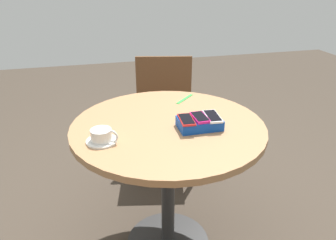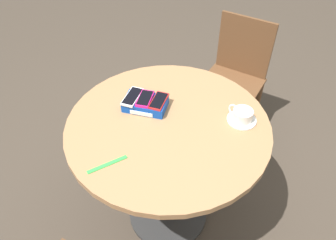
% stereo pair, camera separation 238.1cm
% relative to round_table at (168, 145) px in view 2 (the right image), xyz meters
% --- Properties ---
extents(ground_plane, '(8.00, 8.00, 0.00)m').
position_rel_round_table_xyz_m(ground_plane, '(0.00, 0.00, -0.60)').
color(ground_plane, '#42382D').
extents(round_table, '(0.91, 0.91, 0.75)m').
position_rel_round_table_xyz_m(round_table, '(0.00, 0.00, 0.00)').
color(round_table, '#2D2D2D').
rests_on(round_table, ground_plane).
extents(phone_box, '(0.19, 0.13, 0.05)m').
position_rel_round_table_xyz_m(phone_box, '(-0.13, 0.08, 0.17)').
color(phone_box, '#0F42AD').
rests_on(phone_box, round_table).
extents(phone_white, '(0.07, 0.14, 0.01)m').
position_rel_round_table_xyz_m(phone_white, '(-0.19, 0.08, 0.20)').
color(phone_white, silver).
rests_on(phone_white, phone_box).
extents(phone_magenta, '(0.06, 0.12, 0.01)m').
position_rel_round_table_xyz_m(phone_magenta, '(-0.13, 0.08, 0.20)').
color(phone_magenta, '#D11975').
rests_on(phone_magenta, phone_box).
extents(phone_red, '(0.07, 0.13, 0.01)m').
position_rel_round_table_xyz_m(phone_red, '(-0.06, 0.08, 0.20)').
color(phone_red, red).
rests_on(phone_red, phone_box).
extents(saucer, '(0.13, 0.13, 0.01)m').
position_rel_round_table_xyz_m(saucer, '(0.31, 0.10, 0.15)').
color(saucer, silver).
rests_on(saucer, round_table).
extents(coffee_cup, '(0.11, 0.09, 0.06)m').
position_rel_round_table_xyz_m(coffee_cup, '(0.31, 0.10, 0.18)').
color(coffee_cup, silver).
rests_on(coffee_cup, saucer).
extents(lanyard_strap, '(0.13, 0.13, 0.00)m').
position_rel_round_table_xyz_m(lanyard_strap, '(-0.17, -0.29, 0.15)').
color(lanyard_strap, green).
rests_on(lanyard_strap, round_table).
extents(chair_near_window, '(0.47, 0.47, 0.84)m').
position_rel_round_table_xyz_m(chair_near_window, '(0.24, 0.83, -0.16)').
color(chair_near_window, brown).
rests_on(chair_near_window, ground_plane).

